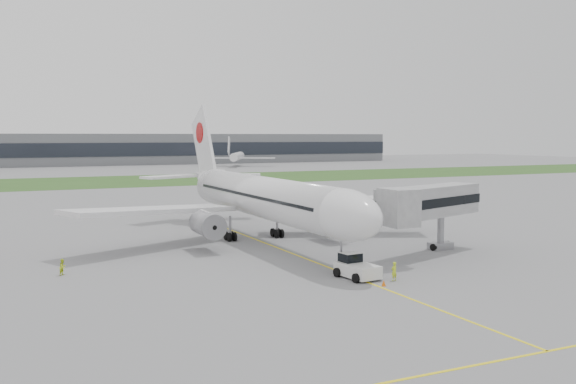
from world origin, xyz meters
name	(u,v)px	position (x,y,z in m)	size (l,w,h in m)	color
ground	(277,248)	(0.00, 0.00, 0.00)	(600.00, 600.00, 0.00)	gray
apron_markings	(295,255)	(0.00, -5.00, 0.00)	(70.00, 70.00, 0.04)	yellow
grass_strip	(105,182)	(0.00, 120.00, 0.01)	(600.00, 50.00, 0.02)	#2E511E
terminal_building	(62,150)	(0.00, 229.87, 7.00)	(320.00, 22.30, 14.00)	gray
airliner	(260,196)	(0.00, 4.87, 5.66)	(48.13, 53.95, 17.88)	white
pushback_tug	(356,267)	(0.03, -17.63, 1.01)	(3.29, 4.52, 2.19)	silver
jet_bridge	(425,203)	(12.79, -11.04, 5.70)	(16.10, 9.59, 7.70)	#B1B2B4
safety_cone_left	(355,277)	(-0.50, -18.46, 0.28)	(0.40, 0.40, 0.55)	#E3600B
safety_cone_right	(384,283)	(0.50, -21.56, 0.27)	(0.39, 0.39, 0.54)	#E3600B
ground_crew_near	(394,271)	(2.49, -20.21, 0.86)	(0.63, 0.41, 1.73)	#C7E325
ground_crew_far	(63,267)	(-24.22, -5.08, 0.78)	(0.76, 0.59, 1.55)	#CFE626
distant_aircraft_right	(237,166)	(66.79, 189.92, 0.00)	(32.45, 28.63, 12.41)	white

